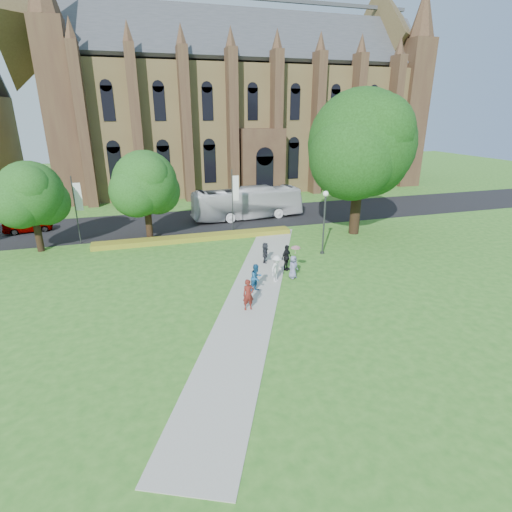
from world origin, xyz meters
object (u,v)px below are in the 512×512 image
object	(u,v)px
streetlamp	(324,215)
car_0	(28,225)
pedestrian_0	(248,295)
large_tree	(361,144)
tour_coach	(247,203)

from	to	relation	value
streetlamp	car_0	distance (m)	28.57
streetlamp	car_0	size ratio (longest dim) A/B	1.21
streetlamp	pedestrian_0	bearing A→B (deg)	-137.61
car_0	large_tree	bearing A→B (deg)	-117.69
tour_coach	car_0	xyz separation A→B (m)	(-21.94, 1.07, -0.95)
large_tree	car_0	bearing A→B (deg)	162.48
streetlamp	car_0	world-z (taller)	streetlamp
streetlamp	pedestrian_0	xyz separation A→B (m)	(-8.61, -7.86, -2.31)
car_0	pedestrian_0	distance (m)	27.21
large_tree	tour_coach	bearing A→B (deg)	134.40
large_tree	pedestrian_0	size ratio (longest dim) A/B	6.97
streetlamp	tour_coach	world-z (taller)	streetlamp
tour_coach	streetlamp	bearing A→B (deg)	-171.64
large_tree	pedestrian_0	distance (m)	20.15
tour_coach	car_0	distance (m)	21.99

